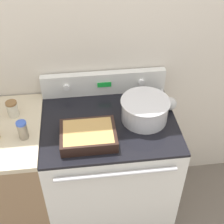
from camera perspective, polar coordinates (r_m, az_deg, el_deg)
The scene contains 9 objects.
kitchen_wall at distance 1.96m, azimuth -1.82°, elevation 12.68°, with size 8.00×0.05×2.50m.
stove_range at distance 2.20m, azimuth -0.48°, elevation -10.62°, with size 0.81×0.67×0.91m.
control_panel at distance 2.05m, azimuth -1.50°, elevation 5.33°, with size 0.81×0.07×0.16m.
side_counter at distance 2.24m, azimuth -17.79°, elevation -11.61°, with size 0.51×0.64×0.92m.
mixing_bowl at distance 1.84m, azimuth 6.03°, elevation 0.60°, with size 0.29×0.29×0.14m.
casserole_dish at distance 1.73m, azimuth -4.37°, elevation -4.21°, with size 0.31×0.24×0.07m.
ladle at distance 1.98m, azimuth 10.45°, elevation 1.67°, with size 0.08×0.33×0.08m.
spice_jar_blue_cap at distance 1.78m, azimuth -16.04°, elevation -3.17°, with size 0.06×0.06×0.11m.
spice_jar_brown_cap at distance 1.95m, azimuth -17.74°, elevation 0.57°, with size 0.07×0.07×0.10m.
Camera 1 is at (-0.15, -1.06, 2.15)m, focal length 50.00 mm.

